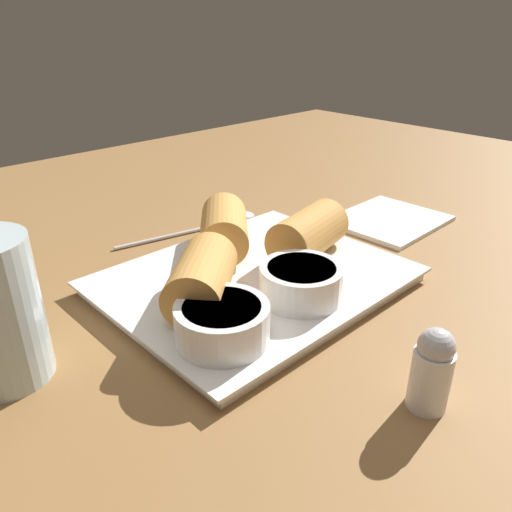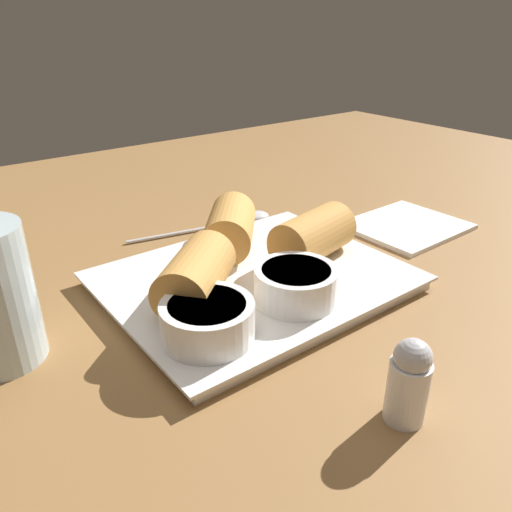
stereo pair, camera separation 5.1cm
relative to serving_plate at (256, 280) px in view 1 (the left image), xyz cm
name	(u,v)px [view 1 (the left image)]	position (x,y,z in cm)	size (l,w,h in cm)	color
table_surface	(272,305)	(0.19, 2.71, -1.76)	(180.00, 140.00, 2.00)	olive
serving_plate	(256,280)	(0.00, 0.00, 0.00)	(30.38, 24.43, 1.50)	white
roll_front_left	(224,226)	(-1.96, -7.48, 3.46)	(10.44, 10.93, 5.44)	#D19347
roll_front_right	(203,276)	(7.42, 0.47, 3.46)	(10.93, 10.43, 5.44)	#D19347
roll_back_left	(310,232)	(-8.04, 0.55, 3.46)	(11.04, 7.29, 5.44)	#D19347
dipping_bowl_near	(302,280)	(0.01, 6.51, 2.58)	(8.07, 8.07, 3.38)	white
dipping_bowl_far	(222,322)	(10.25, 6.65, 2.58)	(8.07, 8.07, 3.38)	white
spoon	(229,220)	(-9.51, -15.38, -0.12)	(20.72, 5.98, 1.41)	silver
napkin	(389,220)	(-26.40, -0.45, -0.46)	(15.01, 12.82, 0.60)	white
salt_shaker	(432,370)	(3.31, 21.96, 2.61)	(2.97, 2.97, 6.78)	silver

